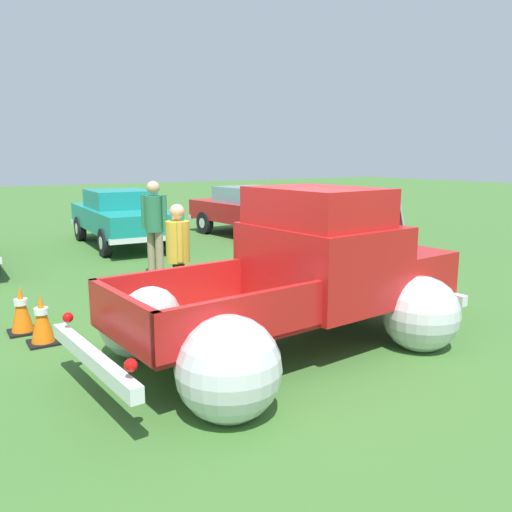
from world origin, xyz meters
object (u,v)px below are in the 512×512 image
at_px(spectator_0, 154,223).
at_px(show_car_2, 122,215).
at_px(vintage_pickup_truck, 305,285).
at_px(show_car_3, 256,210).
at_px(lane_cone_1, 21,310).
at_px(lane_cone_0, 42,319).
at_px(spectator_1, 178,253).

bearing_deg(spectator_0, show_car_2, -138.91).
xyz_separation_m(vintage_pickup_truck, show_car_3, (4.14, 7.80, 0.03)).
bearing_deg(lane_cone_1, show_car_3, 38.03).
bearing_deg(lane_cone_0, spectator_0, 46.62).
bearing_deg(lane_cone_0, show_car_2, 64.73).
height_order(show_car_2, lane_cone_0, show_car_2).
bearing_deg(show_car_3, spectator_0, -57.08).
height_order(vintage_pickup_truck, show_car_2, vintage_pickup_truck).
relative_size(vintage_pickup_truck, lane_cone_0, 7.56).
bearing_deg(vintage_pickup_truck, lane_cone_1, 136.16).
bearing_deg(lane_cone_1, show_car_2, 61.59).
xyz_separation_m(show_car_2, spectator_0, (-0.65, -4.03, 0.28)).
distance_m(spectator_0, lane_cone_1, 3.46).
bearing_deg(lane_cone_0, show_car_3, 41.43).
bearing_deg(show_car_3, lane_cone_1, -57.06).
bearing_deg(lane_cone_1, vintage_pickup_truck, -38.83).
height_order(vintage_pickup_truck, show_car_3, vintage_pickup_truck).
xyz_separation_m(lane_cone_0, lane_cone_1, (-0.15, 0.57, 0.00)).
bearing_deg(show_car_2, lane_cone_1, -26.16).
distance_m(show_car_2, lane_cone_1, 6.97).
xyz_separation_m(spectator_0, lane_cone_0, (-2.51, -2.65, -0.75)).
height_order(spectator_0, spectator_1, spectator_0).
distance_m(show_car_3, lane_cone_0, 9.17).
bearing_deg(spectator_1, spectator_0, 91.59).
bearing_deg(lane_cone_0, lane_cone_1, 104.76).
distance_m(vintage_pickup_truck, show_car_3, 8.83).
height_order(spectator_1, lane_cone_0, spectator_1).
relative_size(show_car_3, spectator_0, 2.57).
distance_m(spectator_0, lane_cone_0, 3.73).
relative_size(spectator_0, lane_cone_1, 2.92).
xyz_separation_m(vintage_pickup_truck, spectator_1, (-0.79, 1.97, 0.16)).
bearing_deg(spectator_1, lane_cone_1, -174.25).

